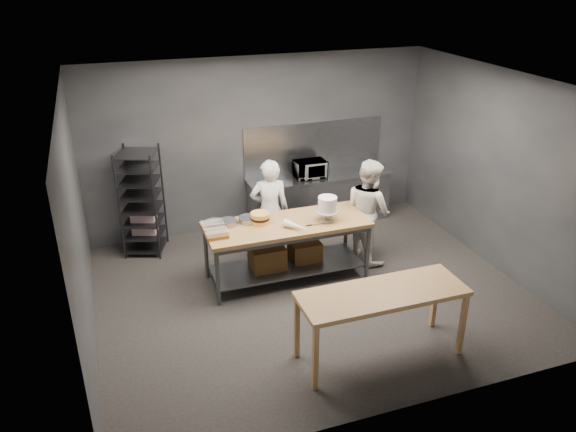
{
  "coord_description": "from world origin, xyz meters",
  "views": [
    {
      "loc": [
        -2.6,
        -6.47,
        4.41
      ],
      "look_at": [
        -0.2,
        0.44,
        1.05
      ],
      "focal_mm": 35.0,
      "sensor_mm": 36.0,
      "label": 1
    }
  ],
  "objects_px": {
    "near_counter": "(382,298)",
    "speed_rack": "(142,203)",
    "chef_behind": "(270,210)",
    "microwave": "(310,169)",
    "chef_right": "(368,210)",
    "frosted_cake_stand": "(327,206)",
    "layer_cake": "(260,218)",
    "work_table": "(285,243)"
  },
  "relations": [
    {
      "from": "speed_rack",
      "to": "chef_behind",
      "type": "height_order",
      "value": "speed_rack"
    },
    {
      "from": "chef_right",
      "to": "frosted_cake_stand",
      "type": "distance_m",
      "value": 0.94
    },
    {
      "from": "near_counter",
      "to": "layer_cake",
      "type": "distance_m",
      "value": 2.37
    },
    {
      "from": "frosted_cake_stand",
      "to": "chef_right",
      "type": "bearing_deg",
      "value": 20.32
    },
    {
      "from": "work_table",
      "to": "chef_behind",
      "type": "relative_size",
      "value": 1.44
    },
    {
      "from": "frosted_cake_stand",
      "to": "layer_cake",
      "type": "bearing_deg",
      "value": 165.36
    },
    {
      "from": "microwave",
      "to": "layer_cake",
      "type": "xyz_separation_m",
      "value": [
        -1.38,
        -1.56,
        -0.05
      ]
    },
    {
      "from": "speed_rack",
      "to": "chef_right",
      "type": "relative_size",
      "value": 1.05
    },
    {
      "from": "chef_right",
      "to": "work_table",
      "type": "bearing_deg",
      "value": 84.47
    },
    {
      "from": "chef_behind",
      "to": "microwave",
      "type": "height_order",
      "value": "chef_behind"
    },
    {
      "from": "chef_behind",
      "to": "layer_cake",
      "type": "bearing_deg",
      "value": 71.44
    },
    {
      "from": "work_table",
      "to": "chef_behind",
      "type": "xyz_separation_m",
      "value": [
        -0.03,
        0.67,
        0.26
      ]
    },
    {
      "from": "near_counter",
      "to": "layer_cake",
      "type": "relative_size",
      "value": 7.21
    },
    {
      "from": "speed_rack",
      "to": "microwave",
      "type": "relative_size",
      "value": 3.23
    },
    {
      "from": "work_table",
      "to": "layer_cake",
      "type": "bearing_deg",
      "value": 164.24
    },
    {
      "from": "chef_right",
      "to": "frosted_cake_stand",
      "type": "relative_size",
      "value": 4.45
    },
    {
      "from": "work_table",
      "to": "microwave",
      "type": "xyz_separation_m",
      "value": [
        1.03,
        1.66,
        0.48
      ]
    },
    {
      "from": "speed_rack",
      "to": "chef_behind",
      "type": "bearing_deg",
      "value": -26.29
    },
    {
      "from": "chef_behind",
      "to": "chef_right",
      "type": "height_order",
      "value": "chef_behind"
    },
    {
      "from": "speed_rack",
      "to": "frosted_cake_stand",
      "type": "relative_size",
      "value": 4.68
    },
    {
      "from": "near_counter",
      "to": "speed_rack",
      "type": "distance_m",
      "value": 4.39
    },
    {
      "from": "chef_right",
      "to": "frosted_cake_stand",
      "type": "bearing_deg",
      "value": 98.38
    },
    {
      "from": "chef_right",
      "to": "layer_cake",
      "type": "height_order",
      "value": "chef_right"
    },
    {
      "from": "chef_behind",
      "to": "layer_cake",
      "type": "xyz_separation_m",
      "value": [
        -0.32,
        -0.57,
        0.17
      ]
    },
    {
      "from": "near_counter",
      "to": "chef_behind",
      "type": "relative_size",
      "value": 1.2
    },
    {
      "from": "frosted_cake_stand",
      "to": "layer_cake",
      "type": "relative_size",
      "value": 1.35
    },
    {
      "from": "near_counter",
      "to": "frosted_cake_stand",
      "type": "relative_size",
      "value": 5.34
    },
    {
      "from": "microwave",
      "to": "frosted_cake_stand",
      "type": "bearing_deg",
      "value": -103.49
    },
    {
      "from": "speed_rack",
      "to": "chef_behind",
      "type": "distance_m",
      "value": 2.07
    },
    {
      "from": "chef_right",
      "to": "layer_cake",
      "type": "xyz_separation_m",
      "value": [
        -1.78,
        -0.06,
        0.17
      ]
    },
    {
      "from": "speed_rack",
      "to": "layer_cake",
      "type": "relative_size",
      "value": 6.31
    },
    {
      "from": "chef_behind",
      "to": "layer_cake",
      "type": "distance_m",
      "value": 0.67
    },
    {
      "from": "work_table",
      "to": "near_counter",
      "type": "distance_m",
      "value": 2.18
    },
    {
      "from": "work_table",
      "to": "speed_rack",
      "type": "height_order",
      "value": "speed_rack"
    },
    {
      "from": "microwave",
      "to": "layer_cake",
      "type": "relative_size",
      "value": 1.95
    },
    {
      "from": "speed_rack",
      "to": "microwave",
      "type": "bearing_deg",
      "value": 1.57
    },
    {
      "from": "near_counter",
      "to": "microwave",
      "type": "height_order",
      "value": "microwave"
    },
    {
      "from": "near_counter",
      "to": "chef_behind",
      "type": "distance_m",
      "value": 2.82
    },
    {
      "from": "near_counter",
      "to": "speed_rack",
      "type": "relative_size",
      "value": 1.14
    },
    {
      "from": "microwave",
      "to": "layer_cake",
      "type": "bearing_deg",
      "value": -131.44
    },
    {
      "from": "layer_cake",
      "to": "work_table",
      "type": "bearing_deg",
      "value": -15.76
    },
    {
      "from": "chef_behind",
      "to": "chef_right",
      "type": "bearing_deg",
      "value": 171.65
    }
  ]
}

